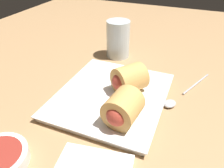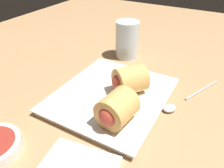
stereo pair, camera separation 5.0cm
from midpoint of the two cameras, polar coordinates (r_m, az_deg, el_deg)
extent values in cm
cube|color=#A87F54|center=(51.39, 1.04, -4.97)|extent=(180.00, 140.00, 2.00)
cube|color=white|center=(50.71, 2.83, -3.33)|extent=(26.25, 22.87, 1.20)
cube|color=white|center=(50.26, 2.85, -2.65)|extent=(27.30, 23.79, 0.30)
cylinder|color=#DBA356|center=(41.07, 4.88, -6.48)|extent=(7.26, 7.08, 6.35)
sphere|color=#B23D2D|center=(39.56, 3.06, -8.25)|extent=(4.13, 4.13, 4.13)
cylinder|color=#DBA356|center=(49.40, 7.68, 1.01)|extent=(9.03, 8.98, 6.35)
sphere|color=#B23D2D|center=(48.35, 5.33, 0.39)|extent=(4.13, 4.13, 4.13)
cylinder|color=#B2B2B7|center=(58.72, 24.72, -1.50)|extent=(11.87, 5.49, 0.50)
ellipsoid|color=#B2B2B7|center=(49.67, 17.59, -6.14)|extent=(3.94, 3.56, 1.12)
cylinder|color=silver|center=(67.90, 6.13, 11.41)|extent=(7.09, 7.09, 11.21)
camera|label=1|loc=(0.03, -87.06, 1.95)|focal=35.00mm
camera|label=2|loc=(0.03, 92.94, -1.95)|focal=35.00mm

